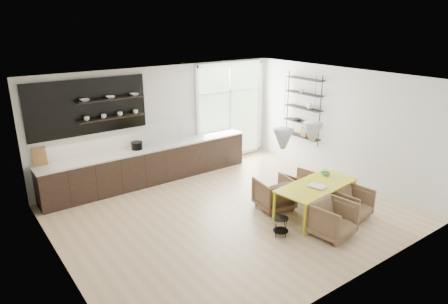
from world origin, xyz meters
TOP-DOWN VIEW (x-y plane):
  - room at (0.58, 1.10)m, footprint 7.02×6.01m
  - kitchen_run at (-0.69, 2.69)m, footprint 5.54×0.69m
  - right_shelving at (3.36, 1.17)m, footprint 0.26×1.22m
  - dining_table at (1.44, -1.08)m, footprint 2.00×1.07m
  - armchair_back_left at (0.93, -0.33)m, footprint 0.88×0.89m
  - armchair_back_right at (1.88, -0.23)m, footprint 0.74×0.75m
  - armchair_front_left at (1.02, -1.88)m, footprint 0.85×0.87m
  - armchair_front_right at (1.97, -1.62)m, footprint 0.76×0.78m
  - wire_stool at (0.21, -1.30)m, footprint 0.30×0.30m
  - table_book at (1.22, -1.20)m, footprint 0.32×0.39m
  - table_bowl at (2.00, -0.84)m, footprint 0.26×0.26m

SIDE VIEW (x-z plane):
  - wire_stool at x=0.21m, z-range 0.05..0.44m
  - armchair_back_right at x=1.88m, z-range 0.00..0.60m
  - armchair_front_right at x=1.97m, z-range 0.00..0.65m
  - armchair_back_left at x=0.93m, z-range 0.00..0.70m
  - armchair_front_left at x=1.02m, z-range 0.00..0.70m
  - kitchen_run at x=-0.69m, z-range -0.78..1.97m
  - dining_table at x=1.44m, z-range 0.30..1.00m
  - table_book at x=1.22m, z-range 0.70..0.73m
  - table_bowl at x=2.00m, z-range 0.70..0.76m
  - room at x=0.58m, z-range 0.00..2.92m
  - right_shelving at x=3.36m, z-range 0.70..2.60m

